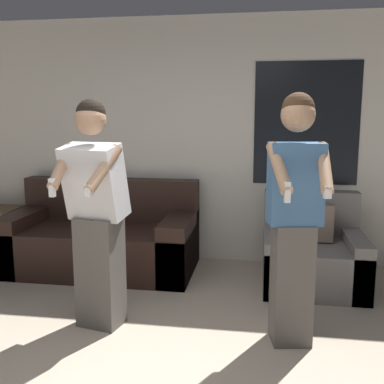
# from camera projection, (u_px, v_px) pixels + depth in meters

# --- Properties ---
(wall_back) EXTENTS (6.40, 0.07, 2.70)m
(wall_back) POSITION_uv_depth(u_px,v_px,m) (196.00, 141.00, 5.03)
(wall_back) COLOR beige
(wall_back) RESTS_ON ground_plane
(couch) EXTENTS (1.99, 1.00, 0.93)m
(couch) POSITION_uv_depth(u_px,v_px,m) (102.00, 240.00, 4.83)
(couch) COLOR black
(couch) RESTS_ON ground_plane
(armchair) EXTENTS (0.94, 0.92, 0.88)m
(armchair) POSITION_uv_depth(u_px,v_px,m) (312.00, 255.00, 4.37)
(armchair) COLOR slate
(armchair) RESTS_ON ground_plane
(person_left) EXTENTS (0.50, 0.57, 1.76)m
(person_left) POSITION_uv_depth(u_px,v_px,m) (96.00, 214.00, 3.40)
(person_left) COLOR #56514C
(person_left) RESTS_ON ground_plane
(person_right) EXTENTS (0.43, 0.50, 1.79)m
(person_right) POSITION_uv_depth(u_px,v_px,m) (294.00, 216.00, 3.14)
(person_right) COLOR #56514C
(person_right) RESTS_ON ground_plane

